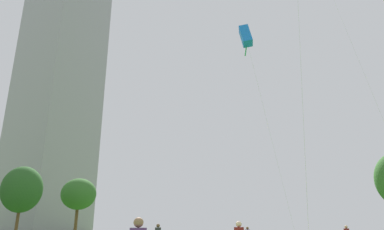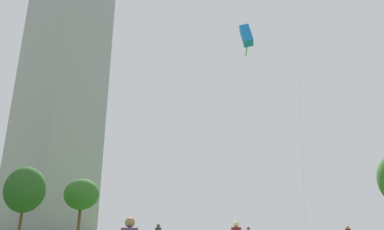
{
  "view_description": "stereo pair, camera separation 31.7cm",
  "coord_description": "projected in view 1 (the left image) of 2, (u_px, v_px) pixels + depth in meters",
  "views": [
    {
      "loc": [
        3.06,
        -12.85,
        1.53
      ],
      "look_at": [
        0.65,
        10.92,
        9.31
      ],
      "focal_mm": 32.66,
      "sensor_mm": 36.0,
      "label": 1
    },
    {
      "loc": [
        3.37,
        -12.81,
        1.53
      ],
      "look_at": [
        0.65,
        10.92,
        9.31
      ],
      "focal_mm": 32.66,
      "sensor_mm": 36.0,
      "label": 2
    }
  ],
  "objects": [
    {
      "name": "park_tree_0",
      "position": [
        79.0,
        194.0,
        48.15
      ],
      "size": [
        4.74,
        4.74,
        8.19
      ],
      "color": "brown",
      "rests_on": "ground"
    },
    {
      "name": "kite_flying_0",
      "position": [
        246.0,
        36.0,
        31.44
      ],
      "size": [
        5.29,
        10.2,
        19.23
      ],
      "color": "silver",
      "rests_on": "ground"
    },
    {
      "name": "distant_highrise_0",
      "position": [
        61.0,
        80.0,
        125.99
      ],
      "size": [
        25.51,
        30.19,
        105.29
      ],
      "primitive_type": "cube",
      "rotation": [
        0.0,
        0.0,
        -0.29
      ],
      "color": "#939399",
      "rests_on": "ground"
    },
    {
      "name": "park_tree_2",
      "position": [
        22.0,
        189.0,
        42.74
      ],
      "size": [
        4.84,
        4.84,
        8.9
      ],
      "color": "brown",
      "rests_on": "ground"
    }
  ]
}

